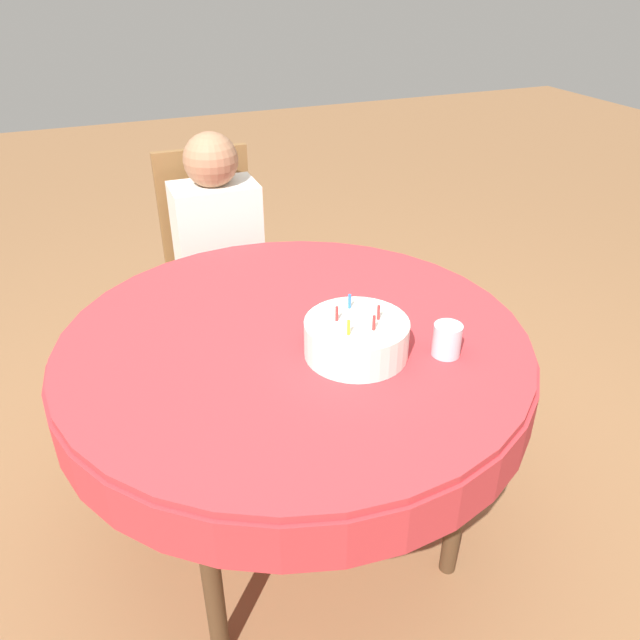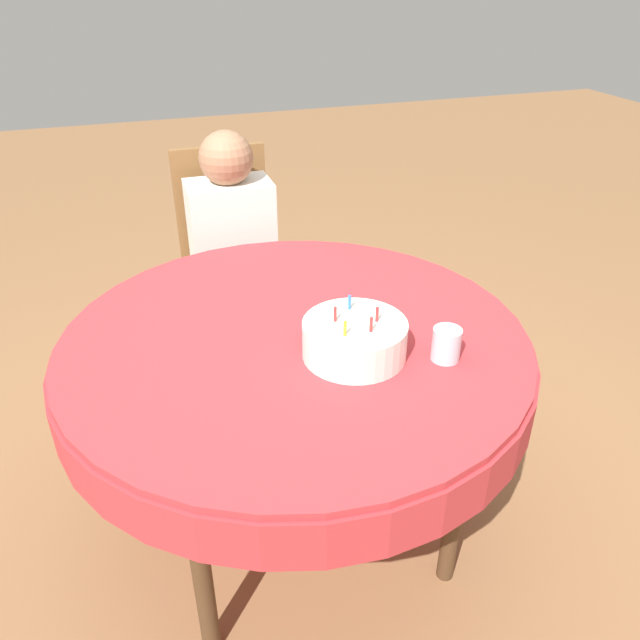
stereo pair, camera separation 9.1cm
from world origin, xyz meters
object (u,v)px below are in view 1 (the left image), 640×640
chair (217,267)px  person (220,244)px  drinking_glass (447,340)px  birthday_cake (356,338)px

chair → person: person is taller
chair → drinking_glass: chair is taller
person → birthday_cake: bearing=-82.6°
birthday_cake → drinking_glass: 0.24m
chair → birthday_cake: 1.15m
chair → drinking_glass: 1.28m
chair → person: size_ratio=0.90×
birthday_cake → chair: bearing=95.9°
chair → person: (-0.00, -0.11, 0.15)m
person → birthday_cake: person is taller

